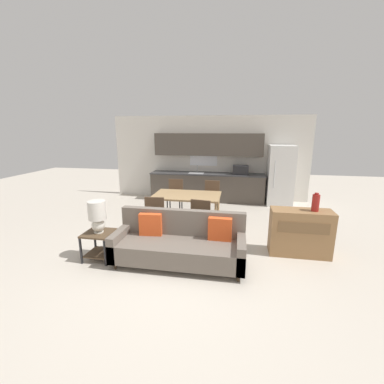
{
  "coord_description": "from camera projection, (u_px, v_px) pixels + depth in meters",
  "views": [
    {
      "loc": [
        0.96,
        -3.81,
        2.27
      ],
      "look_at": [
        0.01,
        1.5,
        0.95
      ],
      "focal_mm": 24.0,
      "sensor_mm": 36.0,
      "label": 1
    }
  ],
  "objects": [
    {
      "name": "ground_plane",
      "position": [
        176.0,
        267.0,
        4.35
      ],
      "size": [
        20.0,
        20.0,
        0.0
      ],
      "primitive_type": "plane",
      "color": "beige"
    },
    {
      "name": "wall_back",
      "position": [
        208.0,
        158.0,
        8.45
      ],
      "size": [
        6.4,
        0.07,
        2.7
      ],
      "color": "silver",
      "rests_on": "ground_plane"
    },
    {
      "name": "kitchen_counter",
      "position": [
        208.0,
        175.0,
        8.28
      ],
      "size": [
        3.65,
        0.65,
        2.15
      ],
      "color": "#4C443D",
      "rests_on": "ground_plane"
    },
    {
      "name": "refrigerator",
      "position": [
        280.0,
        175.0,
        7.78
      ],
      "size": [
        0.75,
        0.76,
        1.81
      ],
      "color": "white",
      "rests_on": "ground_plane"
    },
    {
      "name": "dining_table",
      "position": [
        187.0,
        197.0,
        6.06
      ],
      "size": [
        1.56,
        0.97,
        0.77
      ],
      "color": "tan",
      "rests_on": "ground_plane"
    },
    {
      "name": "couch",
      "position": [
        180.0,
        244.0,
        4.44
      ],
      "size": [
        2.23,
        0.8,
        0.89
      ],
      "color": "#3D2D1E",
      "rests_on": "ground_plane"
    },
    {
      "name": "side_table",
      "position": [
        99.0,
        241.0,
        4.56
      ],
      "size": [
        0.49,
        0.49,
        0.51
      ],
      "color": "brown",
      "rests_on": "ground_plane"
    },
    {
      "name": "table_lamp",
      "position": [
        97.0,
        215.0,
        4.44
      ],
      "size": [
        0.3,
        0.3,
        0.57
      ],
      "color": "silver",
      "rests_on": "side_table"
    },
    {
      "name": "credenza",
      "position": [
        300.0,
        232.0,
        4.71
      ],
      "size": [
        1.07,
        0.43,
        0.86
      ],
      "color": "olive",
      "rests_on": "ground_plane"
    },
    {
      "name": "vase",
      "position": [
        316.0,
        203.0,
        4.53
      ],
      "size": [
        0.13,
        0.13,
        0.33
      ],
      "color": "maroon",
      "rests_on": "credenza"
    },
    {
      "name": "dining_chair_near_left",
      "position": [
        156.0,
        215.0,
        5.39
      ],
      "size": [
        0.46,
        0.46,
        0.94
      ],
      "rotation": [
        0.0,
        0.0,
        3.24
      ],
      "color": "brown",
      "rests_on": "ground_plane"
    },
    {
      "name": "dining_chair_far_left",
      "position": [
        175.0,
        195.0,
        7.04
      ],
      "size": [
        0.44,
        0.44,
        0.94
      ],
      "rotation": [
        0.0,
        0.0,
        0.05
      ],
      "color": "brown",
      "rests_on": "ground_plane"
    },
    {
      "name": "dining_chair_far_right",
      "position": [
        212.0,
        197.0,
        6.84
      ],
      "size": [
        0.43,
        0.43,
        0.94
      ],
      "rotation": [
        0.0,
        0.0,
        -0.01
      ],
      "color": "brown",
      "rests_on": "ground_plane"
    },
    {
      "name": "dining_chair_near_right",
      "position": [
        202.0,
        219.0,
        5.18
      ],
      "size": [
        0.48,
        0.48,
        0.94
      ],
      "rotation": [
        0.0,
        0.0,
        2.99
      ],
      "color": "brown",
      "rests_on": "ground_plane"
    }
  ]
}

